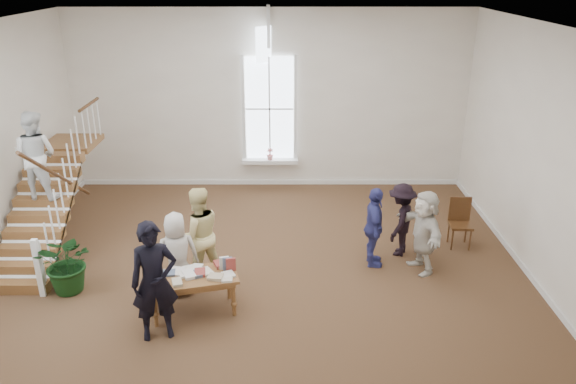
{
  "coord_description": "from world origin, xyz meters",
  "views": [
    {
      "loc": [
        0.46,
        -9.46,
        5.43
      ],
      "look_at": [
        0.46,
        0.4,
        1.42
      ],
      "focal_mm": 35.0,
      "sensor_mm": 36.0,
      "label": 1
    }
  ],
  "objects_px": {
    "police_officer": "(154,282)",
    "woman_cluster_b": "(401,220)",
    "library_table": "(194,280)",
    "elderly_woman": "(177,254)",
    "side_chair": "(460,219)",
    "woman_cluster_a": "(374,227)",
    "person_yellow": "(198,234)",
    "floor_plant": "(69,263)",
    "woman_cluster_c": "(424,232)"
  },
  "relations": [
    {
      "from": "police_officer",
      "to": "woman_cluster_b",
      "type": "relative_size",
      "value": 1.3
    },
    {
      "from": "library_table",
      "to": "elderly_woman",
      "type": "height_order",
      "value": "elderly_woman"
    },
    {
      "from": "elderly_woman",
      "to": "side_chair",
      "type": "relative_size",
      "value": 1.5
    },
    {
      "from": "woman_cluster_a",
      "to": "woman_cluster_b",
      "type": "bearing_deg",
      "value": -50.62
    },
    {
      "from": "person_yellow",
      "to": "woman_cluster_b",
      "type": "bearing_deg",
      "value": 169.53
    },
    {
      "from": "woman_cluster_b",
      "to": "person_yellow",
      "type": "bearing_deg",
      "value": -50.26
    },
    {
      "from": "library_table",
      "to": "woman_cluster_b",
      "type": "distance_m",
      "value": 4.31
    },
    {
      "from": "person_yellow",
      "to": "side_chair",
      "type": "xyz_separation_m",
      "value": [
        5.17,
        1.36,
        -0.33
      ]
    },
    {
      "from": "woman_cluster_a",
      "to": "floor_plant",
      "type": "relative_size",
      "value": 1.4
    },
    {
      "from": "woman_cluster_b",
      "to": "floor_plant",
      "type": "distance_m",
      "value": 6.26
    },
    {
      "from": "library_table",
      "to": "floor_plant",
      "type": "distance_m",
      "value": 2.4
    },
    {
      "from": "library_table",
      "to": "police_officer",
      "type": "bearing_deg",
      "value": -139.3
    },
    {
      "from": "elderly_woman",
      "to": "police_officer",
      "type": "bearing_deg",
      "value": 69.02
    },
    {
      "from": "library_table",
      "to": "woman_cluster_c",
      "type": "bearing_deg",
      "value": 4.9
    },
    {
      "from": "police_officer",
      "to": "elderly_woman",
      "type": "relative_size",
      "value": 1.27
    },
    {
      "from": "library_table",
      "to": "side_chair",
      "type": "bearing_deg",
      "value": 11.7
    },
    {
      "from": "person_yellow",
      "to": "police_officer",
      "type": "bearing_deg",
      "value": 52.76
    },
    {
      "from": "woman_cluster_b",
      "to": "side_chair",
      "type": "xyz_separation_m",
      "value": [
        1.3,
        0.4,
        -0.17
      ]
    },
    {
      "from": "person_yellow",
      "to": "woman_cluster_c",
      "type": "bearing_deg",
      "value": 159.84
    },
    {
      "from": "woman_cluster_b",
      "to": "woman_cluster_c",
      "type": "height_order",
      "value": "woman_cluster_c"
    },
    {
      "from": "library_table",
      "to": "woman_cluster_a",
      "type": "distance_m",
      "value": 3.57
    },
    {
      "from": "woman_cluster_b",
      "to": "elderly_woman",
      "type": "bearing_deg",
      "value": -44.88
    },
    {
      "from": "woman_cluster_a",
      "to": "person_yellow",
      "type": "bearing_deg",
      "value": 101.32
    },
    {
      "from": "police_officer",
      "to": "floor_plant",
      "type": "distance_m",
      "value": 2.29
    },
    {
      "from": "police_officer",
      "to": "person_yellow",
      "type": "relative_size",
      "value": 1.08
    },
    {
      "from": "woman_cluster_c",
      "to": "woman_cluster_a",
      "type": "bearing_deg",
      "value": -117.6
    },
    {
      "from": "woman_cluster_c",
      "to": "library_table",
      "type": "bearing_deg",
      "value": -86.25
    },
    {
      "from": "elderly_woman",
      "to": "person_yellow",
      "type": "height_order",
      "value": "person_yellow"
    },
    {
      "from": "library_table",
      "to": "elderly_woman",
      "type": "xyz_separation_m",
      "value": [
        -0.37,
        0.59,
        0.16
      ]
    },
    {
      "from": "floor_plant",
      "to": "side_chair",
      "type": "xyz_separation_m",
      "value": [
        7.4,
        1.8,
        0.01
      ]
    },
    {
      "from": "police_officer",
      "to": "floor_plant",
      "type": "bearing_deg",
      "value": 127.22
    },
    {
      "from": "police_officer",
      "to": "floor_plant",
      "type": "height_order",
      "value": "police_officer"
    },
    {
      "from": "elderly_woman",
      "to": "woman_cluster_c",
      "type": "bearing_deg",
      "value": 173.83
    },
    {
      "from": "police_officer",
      "to": "woman_cluster_a",
      "type": "height_order",
      "value": "police_officer"
    },
    {
      "from": "elderly_woman",
      "to": "woman_cluster_b",
      "type": "height_order",
      "value": "elderly_woman"
    },
    {
      "from": "person_yellow",
      "to": "floor_plant",
      "type": "xyz_separation_m",
      "value": [
        -2.24,
        -0.44,
        -0.34
      ]
    },
    {
      "from": "elderly_woman",
      "to": "person_yellow",
      "type": "relative_size",
      "value": 0.85
    },
    {
      "from": "person_yellow",
      "to": "floor_plant",
      "type": "height_order",
      "value": "person_yellow"
    },
    {
      "from": "floor_plant",
      "to": "library_table",
      "type": "bearing_deg",
      "value": -15.69
    },
    {
      "from": "woman_cluster_a",
      "to": "side_chair",
      "type": "distance_m",
      "value": 2.1
    },
    {
      "from": "library_table",
      "to": "person_yellow",
      "type": "xyz_separation_m",
      "value": [
        -0.07,
        1.09,
        0.29
      ]
    },
    {
      "from": "police_officer",
      "to": "person_yellow",
      "type": "height_order",
      "value": "police_officer"
    },
    {
      "from": "woman_cluster_c",
      "to": "elderly_woman",
      "type": "bearing_deg",
      "value": -94.83
    },
    {
      "from": "library_table",
      "to": "person_yellow",
      "type": "distance_m",
      "value": 1.13
    },
    {
      "from": "woman_cluster_c",
      "to": "floor_plant",
      "type": "distance_m",
      "value": 6.45
    },
    {
      "from": "woman_cluster_a",
      "to": "woman_cluster_c",
      "type": "height_order",
      "value": "woman_cluster_c"
    },
    {
      "from": "police_officer",
      "to": "woman_cluster_c",
      "type": "xyz_separation_m",
      "value": [
        4.56,
        2.06,
        -0.17
      ]
    },
    {
      "from": "elderly_woman",
      "to": "woman_cluster_b",
      "type": "relative_size",
      "value": 1.02
    },
    {
      "from": "side_chair",
      "to": "person_yellow",
      "type": "bearing_deg",
      "value": -162.46
    },
    {
      "from": "library_table",
      "to": "woman_cluster_b",
      "type": "bearing_deg",
      "value": 14.41
    }
  ]
}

